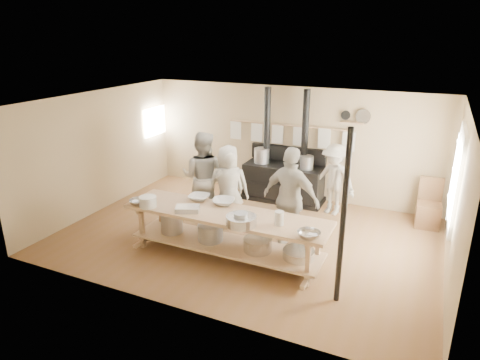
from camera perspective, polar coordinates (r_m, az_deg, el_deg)
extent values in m
plane|color=brown|center=(8.37, 0.89, -7.49)|extent=(7.00, 7.00, 0.00)
plane|color=tan|center=(10.12, 6.69, 5.00)|extent=(7.00, 0.00, 7.00)
plane|color=tan|center=(5.83, -9.10, -5.99)|extent=(7.00, 0.00, 7.00)
plane|color=tan|center=(9.76, -18.24, 3.63)|extent=(0.00, 5.00, 5.00)
plane|color=tan|center=(7.29, 27.01, -2.71)|extent=(0.00, 5.00, 5.00)
plane|color=#BBAB8B|center=(7.57, 0.99, 10.38)|extent=(7.00, 7.00, 0.00)
cube|color=beige|center=(7.80, 26.94, 0.20)|extent=(0.06, 1.35, 1.65)
plane|color=white|center=(7.79, 26.65, 0.24)|extent=(0.00, 1.50, 1.50)
cube|color=beige|center=(7.79, 26.57, 0.25)|extent=(0.02, 0.03, 1.50)
plane|color=white|center=(11.17, -11.30, 7.67)|extent=(0.00, 0.90, 0.90)
cube|color=black|center=(10.01, 5.78, -0.36)|extent=(1.80, 0.70, 0.85)
cube|color=black|center=(10.14, 5.71, -2.36)|extent=(1.90, 0.75, 0.10)
cube|color=black|center=(10.10, 6.46, 3.50)|extent=(1.80, 0.12, 0.35)
cylinder|color=black|center=(9.85, 3.64, 7.24)|extent=(0.15, 0.15, 1.75)
cylinder|color=black|center=(9.57, 8.69, 6.70)|extent=(0.15, 0.15, 1.75)
cylinder|color=#B2B2B7|center=(10.01, 2.91, 3.29)|extent=(0.36, 0.36, 0.34)
cylinder|color=gray|center=(9.64, 8.88, 2.32)|extent=(0.30, 0.30, 0.30)
cylinder|color=tan|center=(9.94, 6.60, 7.22)|extent=(3.00, 0.04, 0.04)
cube|color=white|center=(10.47, -0.51, 6.73)|extent=(0.28, 0.01, 0.46)
cube|color=white|center=(10.26, 2.23, 6.45)|extent=(0.28, 0.01, 0.46)
cube|color=white|center=(10.07, 5.09, 6.15)|extent=(0.28, 0.01, 0.46)
cube|color=white|center=(9.91, 8.04, 5.82)|extent=(0.28, 0.01, 0.46)
cube|color=white|center=(9.77, 11.08, 5.46)|extent=(0.28, 0.01, 0.46)
cube|color=white|center=(9.66, 14.19, 5.08)|extent=(0.28, 0.01, 0.46)
cube|color=tan|center=(9.59, 14.70, 7.39)|extent=(0.50, 0.14, 0.03)
cylinder|color=black|center=(9.61, 13.91, 8.39)|extent=(0.20, 0.04, 0.20)
cylinder|color=silver|center=(9.55, 16.10, 8.13)|extent=(0.32, 0.03, 0.32)
cube|color=tan|center=(7.29, -1.96, -4.61)|extent=(3.60, 0.90, 0.06)
cube|color=tan|center=(7.53, -1.91, -8.58)|extent=(3.40, 0.80, 0.04)
cube|color=tan|center=(7.56, -1.90, -8.91)|extent=(3.30, 0.06, 0.06)
cube|color=tan|center=(7.99, -12.95, -6.00)|extent=(0.07, 0.07, 0.85)
cube|color=tan|center=(8.42, -10.50, -4.46)|extent=(0.07, 0.07, 0.85)
cube|color=tan|center=(6.72, 9.02, -10.82)|extent=(0.07, 0.07, 0.85)
cube|color=tan|center=(7.23, 10.36, -8.60)|extent=(0.07, 0.07, 0.85)
cylinder|color=#B2B2B7|center=(7.95, -9.07, -5.59)|extent=(0.40, 0.40, 0.38)
cylinder|color=gray|center=(7.58, -3.96, -6.98)|extent=(0.44, 0.44, 0.30)
cylinder|color=silver|center=(7.25, 2.37, -8.59)|extent=(0.48, 0.48, 0.22)
cylinder|color=silver|center=(7.07, 7.70, -9.91)|extent=(0.52, 0.52, 0.14)
cylinder|color=black|center=(6.10, 13.58, -5.15)|extent=(0.08, 0.08, 2.60)
imported|color=#A8A294|center=(8.46, -1.48, -1.32)|extent=(0.69, 0.61, 1.59)
imported|color=#A8A294|center=(8.78, -4.94, 0.42)|extent=(1.03, 0.86, 1.89)
imported|color=#A8A294|center=(8.51, -1.56, -0.88)|extent=(0.96, 0.82, 1.68)
imported|color=#A8A294|center=(7.64, 6.79, -2.53)|extent=(1.18, 0.68, 1.89)
imported|color=#A8A294|center=(9.32, 12.38, 0.07)|extent=(1.13, 0.84, 1.55)
cube|color=#503520|center=(9.47, 23.76, -4.29)|extent=(0.49, 0.49, 0.50)
cube|color=#503520|center=(9.51, 24.11, -1.22)|extent=(0.46, 0.07, 0.55)
imported|color=white|center=(7.84, -5.48, -2.33)|extent=(0.42, 0.42, 0.09)
imported|color=silver|center=(7.78, -13.35, -2.90)|extent=(0.43, 0.43, 0.10)
imported|color=white|center=(7.61, -2.19, -2.90)|extent=(0.49, 0.49, 0.10)
imported|color=silver|center=(6.47, 9.16, -7.25)|extent=(0.44, 0.44, 0.11)
cube|color=#B2B2B7|center=(7.37, -7.02, -3.84)|extent=(0.48, 0.41, 0.09)
cylinder|color=silver|center=(6.79, 0.16, -5.43)|extent=(0.62, 0.62, 0.16)
cylinder|color=gray|center=(6.78, 0.13, -5.22)|extent=(0.23, 0.23, 0.21)
cylinder|color=white|center=(7.65, -12.20, -2.85)|extent=(0.34, 0.34, 0.19)
cylinder|color=white|center=(6.81, 5.24, -5.09)|extent=(0.19, 0.19, 0.23)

